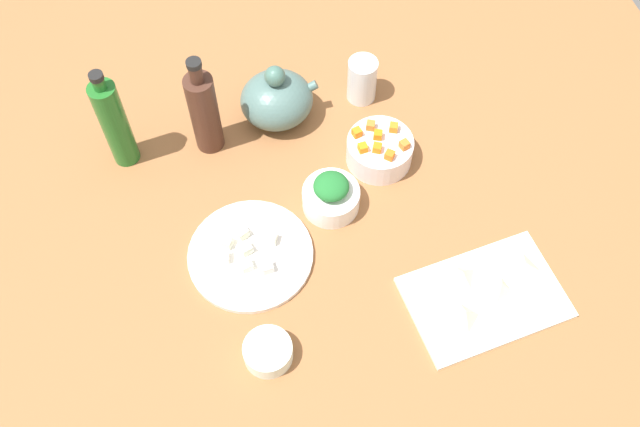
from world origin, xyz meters
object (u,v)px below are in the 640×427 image
at_px(bowl_small_side, 268,352).
at_px(drinking_glass_0, 362,80).
at_px(cutting_board, 485,297).
at_px(bottle_1, 114,123).
at_px(plate_tofu, 251,255).
at_px(bottle_0, 204,111).
at_px(bowl_greens, 331,198).
at_px(teapot, 277,99).
at_px(bowl_carrots, 380,150).

xyz_separation_m(bowl_small_side, drinking_glass_0, (0.35, 0.56, 0.03)).
xyz_separation_m(cutting_board, bottle_1, (-0.63, 0.53, 0.11)).
relative_size(cutting_board, plate_tofu, 1.18).
bearing_deg(bowl_small_side, bottle_0, 91.27).
distance_m(bowl_greens, teapot, 0.27).
distance_m(teapot, bottle_1, 0.35).
bearing_deg(cutting_board, drinking_glass_0, 98.45).
xyz_separation_m(cutting_board, bowl_greens, (-0.23, 0.29, 0.02)).
height_order(cutting_board, bowl_carrots, bowl_carrots).
height_order(bowl_greens, bottle_1, bottle_1).
bearing_deg(plate_tofu, bottle_0, 94.60).
xyz_separation_m(bowl_carrots, teapot, (-0.19, 0.17, 0.03)).
distance_m(bowl_carrots, bottle_0, 0.38).
relative_size(bowl_small_side, teapot, 0.52).
xyz_separation_m(bowl_small_side, bottle_1, (-0.20, 0.53, 0.10)).
distance_m(cutting_board, bowl_small_side, 0.44).
height_order(teapot, drinking_glass_0, teapot).
xyz_separation_m(plate_tofu, bowl_small_side, (-0.01, -0.21, 0.01)).
xyz_separation_m(bowl_small_side, teapot, (0.15, 0.55, 0.04)).
relative_size(bowl_carrots, drinking_glass_0, 1.31).
relative_size(cutting_board, bottle_0, 1.15).
distance_m(bottle_0, drinking_glass_0, 0.37).
xyz_separation_m(cutting_board, bottle_0, (-0.45, 0.52, 0.11)).
bearing_deg(bowl_greens, bowl_small_side, -125.00).
height_order(bowl_small_side, bottle_0, bottle_0).
height_order(cutting_board, plate_tofu, plate_tofu).
distance_m(cutting_board, bowl_carrots, 0.39).
bearing_deg(bowl_carrots, drinking_glass_0, 85.26).
height_order(bottle_0, bottle_1, bottle_1).
xyz_separation_m(plate_tofu, bowl_carrots, (0.32, 0.16, 0.03)).
bearing_deg(teapot, plate_tofu, -112.39).
bearing_deg(bowl_carrots, bottle_1, 164.05).
bearing_deg(bottle_0, bottle_1, 176.46).
distance_m(teapot, bottle_0, 0.17).
relative_size(plate_tofu, bowl_greens, 2.11).
height_order(cutting_board, bottle_0, bottle_0).
height_order(plate_tofu, bowl_carrots, bowl_carrots).
relative_size(bowl_carrots, bowl_small_side, 1.55).
relative_size(cutting_board, bottle_1, 1.13).
bearing_deg(bowl_small_side, plate_tofu, 86.56).
distance_m(bowl_greens, drinking_glass_0, 0.31).
relative_size(bowl_carrots, teapot, 0.81).
relative_size(bowl_greens, bottle_0, 0.46).
bearing_deg(drinking_glass_0, bottle_1, -176.81).
bearing_deg(bowl_small_side, bowl_greens, 55.00).
bearing_deg(bottle_1, plate_tofu, -56.42).
bearing_deg(plate_tofu, bowl_small_side, -93.44).
distance_m(bowl_greens, bowl_small_side, 0.35).
bearing_deg(bowl_greens, cutting_board, -51.05).
bearing_deg(drinking_glass_0, bowl_greens, -118.88).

